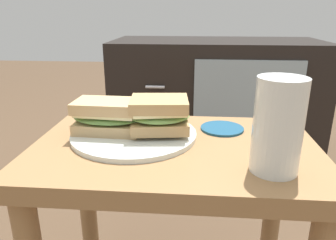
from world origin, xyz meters
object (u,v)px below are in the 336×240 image
Objects in this scene: tv_cabinet at (215,101)px; beer_glass at (278,128)px; sandwich_front at (108,116)px; sandwich_back at (159,114)px; coaster at (222,128)px; plate at (134,134)px.

beer_glass is at bearing -88.26° from tv_cabinet.
tv_cabinet is at bearing 73.14° from sandwich_front.
tv_cabinet is at bearing 91.74° from beer_glass.
tv_cabinet is at bearing 79.45° from sandwich_back.
tv_cabinet is 0.88m from coaster.
sandwich_front reaches higher than plate.
beer_glass reaches higher than sandwich_front.
beer_glass is 0.21m from coaster.
tv_cabinet is at bearing 76.26° from plate.
tv_cabinet is 0.98m from sandwich_front.
tv_cabinet is 1.07m from beer_glass.
tv_cabinet is 10.19× the size of coaster.
beer_glass reaches higher than coaster.
plate is at bearing 153.43° from beer_glass.
sandwich_front is 1.57× the size of coaster.
sandwich_back is 0.15m from coaster.
sandwich_back is at bearing -0.39° from plate.
beer_glass is (0.20, -0.13, 0.02)m from sandwich_back.
sandwich_front is (-0.28, -0.91, 0.21)m from tv_cabinet.
plate is at bearing -103.74° from tv_cabinet.
coaster is (0.19, 0.06, -0.00)m from plate.
plate is 1.75× the size of sandwich_front.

